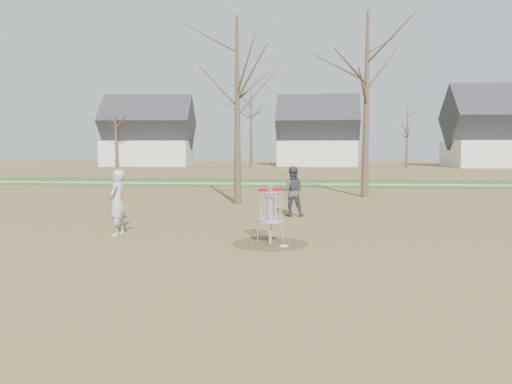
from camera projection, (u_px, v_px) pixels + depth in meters
ground at (270, 244)px, 11.79m from camera, size 160.00×160.00×0.00m
green_band at (295, 183)px, 32.60m from camera, size 160.00×8.00×0.01m
footpath at (295, 184)px, 31.60m from camera, size 160.00×1.50×0.01m
dirt_circle at (270, 244)px, 11.79m from camera, size 1.80×1.80×0.01m
player_standing at (117, 203)px, 12.87m from camera, size 0.45×0.65×1.71m
player_throwing at (292, 191)px, 16.57m from camera, size 0.86×0.70×1.66m
disc_grounded at (284, 246)px, 11.47m from camera, size 0.22×0.22×0.02m
discs_in_play at (210, 192)px, 13.27m from camera, size 3.95×1.98×0.03m
disc_golf_basket at (270, 206)px, 11.71m from camera, size 0.64×0.64×1.35m
bare_trees at (319, 115)px, 46.59m from camera, size 52.62×44.98×9.00m
houses_row at (336, 138)px, 63.10m from camera, size 56.51×10.01×7.26m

